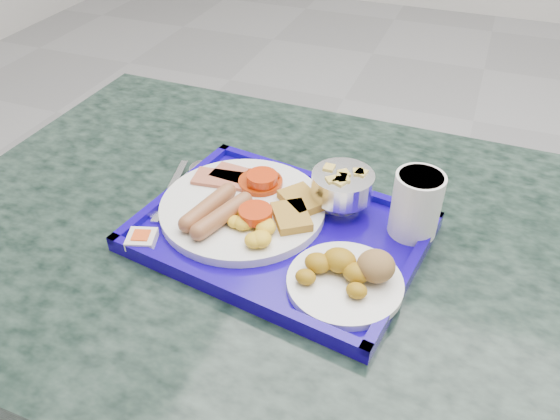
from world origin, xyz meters
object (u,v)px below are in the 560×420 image
Objects in this scene: table at (300,319)px; tray at (280,233)px; main_plate at (246,206)px; bread_plate at (349,275)px; juice_cup at (416,203)px; fruit_bowl at (342,185)px.

tray reaches higher than table.
main_plate is 1.66× the size of bread_plate.
juice_cup reaches higher than table.
juice_cup is at bearing 67.21° from bread_plate.
tray is at bearing -152.73° from table.
juice_cup reaches higher than tray.
tray is 0.12m from fruit_bowl.
table is 4.68× the size of main_plate.
fruit_bowl is at bearing 171.77° from juice_cup.
table is 0.24m from main_plate.
bread_plate is at bearing -112.79° from juice_cup.
bread_plate reaches higher than main_plate.
bread_plate is at bearing -29.59° from tray.
table is 0.21m from tray.
bread_plate is (0.13, -0.07, 0.02)m from tray.
bread_plate is (0.19, -0.09, 0.00)m from main_plate.
main_plate is 0.22m from bread_plate.
main_plate is at bearing 154.33° from bread_plate.
bread_plate is 1.62× the size of fruit_bowl.
bread_plate is 0.16m from juice_cup.
main_plate is (-0.07, 0.02, 0.02)m from tray.
fruit_bowl is 0.12m from juice_cup.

